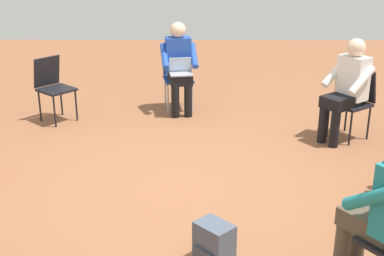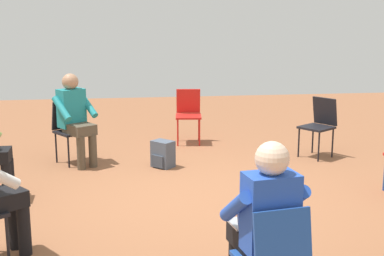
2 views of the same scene
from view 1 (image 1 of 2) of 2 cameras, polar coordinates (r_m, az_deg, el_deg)
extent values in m
plane|color=brown|center=(5.36, -0.75, -6.48)|extent=(14.97, 14.97, 0.00)
cube|color=black|center=(7.28, -14.25, 3.99)|extent=(0.56, 0.56, 0.03)
cylinder|color=black|center=(7.30, -12.25, 2.35)|extent=(0.02, 0.02, 0.42)
cylinder|color=black|center=(7.13, -14.45, 1.70)|extent=(0.02, 0.02, 0.42)
cylinder|color=black|center=(7.57, -13.77, 2.88)|extent=(0.02, 0.02, 0.42)
cylinder|color=black|center=(7.40, -15.92, 2.26)|extent=(0.02, 0.02, 0.42)
cube|color=black|center=(7.38, -15.23, 5.85)|extent=(0.35, 0.32, 0.40)
cube|color=black|center=(6.74, 16.51, 2.43)|extent=(0.56, 0.56, 0.03)
cylinder|color=black|center=(6.59, 16.54, -0.08)|extent=(0.02, 0.02, 0.42)
cylinder|color=black|center=(6.78, 14.31, 0.75)|extent=(0.02, 0.02, 0.42)
cylinder|color=black|center=(6.85, 18.31, 0.51)|extent=(0.02, 0.02, 0.42)
cylinder|color=black|center=(7.04, 16.12, 1.29)|extent=(0.02, 0.02, 0.42)
cube|color=black|center=(6.83, 17.69, 4.42)|extent=(0.36, 0.30, 0.40)
cube|color=#1E4799|center=(7.56, -1.46, 5.22)|extent=(0.46, 0.46, 0.03)
cylinder|color=#B7B7BC|center=(7.48, 0.01, 3.27)|extent=(0.02, 0.02, 0.42)
cylinder|color=#B7B7BC|center=(7.44, -2.58, 3.15)|extent=(0.02, 0.02, 0.42)
cylinder|color=#B7B7BC|center=(7.80, -0.37, 4.01)|extent=(0.02, 0.02, 0.42)
cylinder|color=#B7B7BC|center=(7.76, -2.86, 3.89)|extent=(0.02, 0.02, 0.42)
cube|color=#1E4799|center=(7.68, -1.66, 7.14)|extent=(0.15, 0.39, 0.40)
cylinder|color=black|center=(7.29, -0.38, 2.92)|extent=(0.11, 0.11, 0.45)
cylinder|color=black|center=(7.27, -1.79, 2.85)|extent=(0.11, 0.11, 0.45)
cube|color=black|center=(7.36, -1.28, 5.40)|extent=(0.46, 0.36, 0.14)
cube|color=blue|center=(7.47, -1.49, 7.70)|extent=(0.27, 0.37, 0.52)
sphere|color=beige|center=(7.40, -1.51, 10.41)|extent=(0.22, 0.22, 0.22)
cylinder|color=blue|center=(7.40, 0.16, 7.78)|extent=(0.40, 0.15, 0.31)
cylinder|color=blue|center=(7.35, -2.95, 7.66)|extent=(0.40, 0.15, 0.31)
cube|color=#9EA0A5|center=(7.23, -1.17, 5.76)|extent=(0.27, 0.33, 0.02)
cube|color=#B2D1F2|center=(7.31, -1.29, 6.80)|extent=(0.10, 0.30, 0.20)
cylinder|color=black|center=(6.49, 14.98, -0.09)|extent=(0.11, 0.11, 0.45)
cylinder|color=black|center=(6.59, 13.79, 0.36)|extent=(0.11, 0.11, 0.45)
cube|color=black|center=(6.57, 15.55, 2.76)|extent=(0.49, 0.52, 0.14)
cube|color=silver|center=(6.65, 16.80, 5.17)|extent=(0.40, 0.38, 0.52)
sphere|color=beige|center=(6.57, 17.13, 8.18)|extent=(0.22, 0.22, 0.22)
cylinder|color=silver|center=(6.45, 17.66, 4.85)|extent=(0.31, 0.37, 0.31)
cylinder|color=silver|center=(6.68, 14.95, 5.67)|extent=(0.31, 0.37, 0.31)
cylinder|color=#4C4233|center=(4.17, 15.65, -12.37)|extent=(0.11, 0.11, 0.45)
cylinder|color=#4C4233|center=(4.29, 17.26, -11.53)|extent=(0.11, 0.11, 0.45)
cube|color=#4C4233|center=(4.00, 18.73, -9.47)|extent=(0.52, 0.49, 0.14)
cylinder|color=teal|center=(3.68, 18.40, -7.13)|extent=(0.38, 0.30, 0.31)
cube|color=#475160|center=(4.16, 2.38, -12.33)|extent=(0.34, 0.34, 0.36)
cube|color=#39414D|center=(4.21, 2.36, -13.25)|extent=(0.31, 0.32, 0.16)
camera|label=2|loc=(10.45, 4.41, 18.23)|focal=50.00mm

